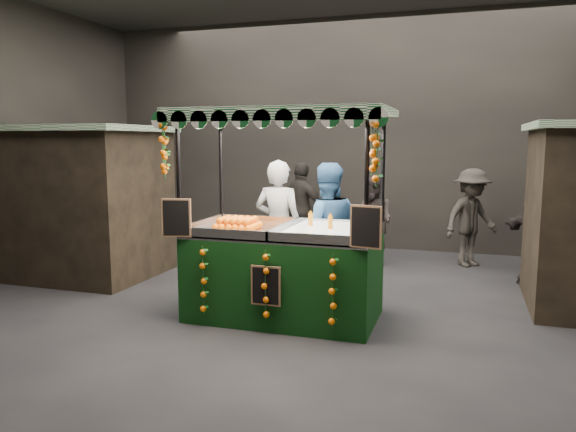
% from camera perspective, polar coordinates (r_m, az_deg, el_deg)
% --- Properties ---
extents(ground, '(12.00, 12.00, 0.00)m').
position_cam_1_polar(ground, '(7.57, 1.19, -10.19)').
color(ground, black).
rests_on(ground, ground).
extents(market_hall, '(12.10, 10.10, 5.05)m').
position_cam_1_polar(market_hall, '(7.28, 1.27, 16.05)').
color(market_hall, black).
rests_on(market_hall, ground).
extents(neighbour_stall_left, '(3.00, 2.20, 2.60)m').
position_cam_1_polar(neighbour_stall_left, '(10.26, -21.30, 1.51)').
color(neighbour_stall_left, black).
rests_on(neighbour_stall_left, ground).
extents(juice_stall, '(2.84, 1.67, 2.75)m').
position_cam_1_polar(juice_stall, '(7.19, -0.40, -4.14)').
color(juice_stall, black).
rests_on(juice_stall, ground).
extents(vendor_grey, '(0.76, 0.51, 2.06)m').
position_cam_1_polar(vendor_grey, '(8.37, -1.00, -1.19)').
color(vendor_grey, gray).
rests_on(vendor_grey, ground).
extents(vendor_blue, '(1.21, 1.09, 2.03)m').
position_cam_1_polar(vendor_blue, '(8.04, 3.97, -1.68)').
color(vendor_blue, navy).
rests_on(vendor_blue, ground).
extents(shopper_0, '(0.65, 0.51, 1.58)m').
position_cam_1_polar(shopper_0, '(10.83, -17.65, -0.77)').
color(shopper_0, '#282220').
rests_on(shopper_0, ground).
extents(shopper_1, '(1.04, 0.99, 1.70)m').
position_cam_1_polar(shopper_1, '(10.38, 8.94, -0.54)').
color(shopper_1, '#2C2523').
rests_on(shopper_1, ground).
extents(shopper_2, '(1.22, 0.91, 1.92)m').
position_cam_1_polar(shopper_2, '(11.14, 1.46, 0.70)').
color(shopper_2, '#2A2622').
rests_on(shopper_2, ground).
extents(shopper_3, '(1.33, 1.31, 1.84)m').
position_cam_1_polar(shopper_3, '(10.77, 18.59, -0.17)').
color(shopper_3, '#2C2824').
rests_on(shopper_3, ground).
extents(shopper_4, '(0.89, 0.72, 1.57)m').
position_cam_1_polar(shopper_4, '(12.24, -14.72, 0.27)').
color(shopper_4, '#2D2625').
rests_on(shopper_4, ground).
extents(shopper_5, '(1.43, 1.53, 1.72)m').
position_cam_1_polar(shopper_5, '(9.67, 24.63, -1.72)').
color(shopper_5, black).
rests_on(shopper_5, ground).
extents(shopper_6, '(0.62, 0.69, 1.58)m').
position_cam_1_polar(shopper_6, '(11.96, 3.69, 0.36)').
color(shopper_6, '#292421').
rests_on(shopper_6, ground).
extents(shopper_7, '(1.15, 1.78, 1.83)m').
position_cam_1_polar(shopper_7, '(12.19, -14.84, 0.84)').
color(shopper_7, '#2B2423').
rests_on(shopper_7, ground).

